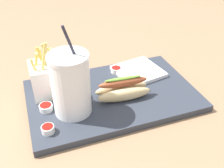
% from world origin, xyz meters
% --- Properties ---
extents(ground_plane, '(2.40, 2.40, 0.02)m').
position_xyz_m(ground_plane, '(0.00, 0.00, -0.01)').
color(ground_plane, '#8C6B4C').
extents(food_tray, '(0.48, 0.30, 0.02)m').
position_xyz_m(food_tray, '(0.00, 0.00, 0.01)').
color(food_tray, '#2D333D').
rests_on(food_tray, ground_plane).
extents(soda_cup, '(0.10, 0.10, 0.24)m').
position_xyz_m(soda_cup, '(-0.12, -0.04, 0.10)').
color(soda_cup, white).
rests_on(soda_cup, food_tray).
extents(fries_basket, '(0.10, 0.09, 0.17)m').
position_xyz_m(fries_basket, '(-0.17, 0.06, 0.07)').
color(fries_basket, white).
rests_on(fries_basket, food_tray).
extents(hot_dog_1, '(0.16, 0.07, 0.07)m').
position_xyz_m(hot_dog_1, '(0.02, -0.03, 0.05)').
color(hot_dog_1, '#E5C689').
rests_on(hot_dog_1, food_tray).
extents(ketchup_cup_1, '(0.03, 0.03, 0.02)m').
position_xyz_m(ketchup_cup_1, '(-0.20, -0.10, 0.03)').
color(ketchup_cup_1, white).
rests_on(ketchup_cup_1, food_tray).
extents(ketchup_cup_2, '(0.03, 0.03, 0.02)m').
position_xyz_m(ketchup_cup_2, '(0.05, 0.10, 0.03)').
color(ketchup_cup_2, white).
rests_on(ketchup_cup_2, food_tray).
extents(ketchup_cup_3, '(0.04, 0.04, 0.02)m').
position_xyz_m(ketchup_cup_3, '(-0.19, -0.01, 0.03)').
color(ketchup_cup_3, white).
rests_on(ketchup_cup_3, food_tray).
extents(napkin_stack, '(0.16, 0.16, 0.01)m').
position_xyz_m(napkin_stack, '(0.12, 0.07, 0.03)').
color(napkin_stack, white).
rests_on(napkin_stack, food_tray).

